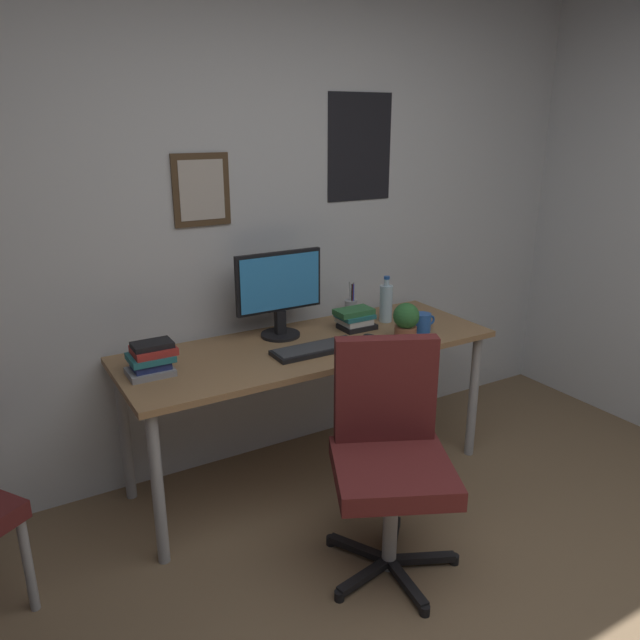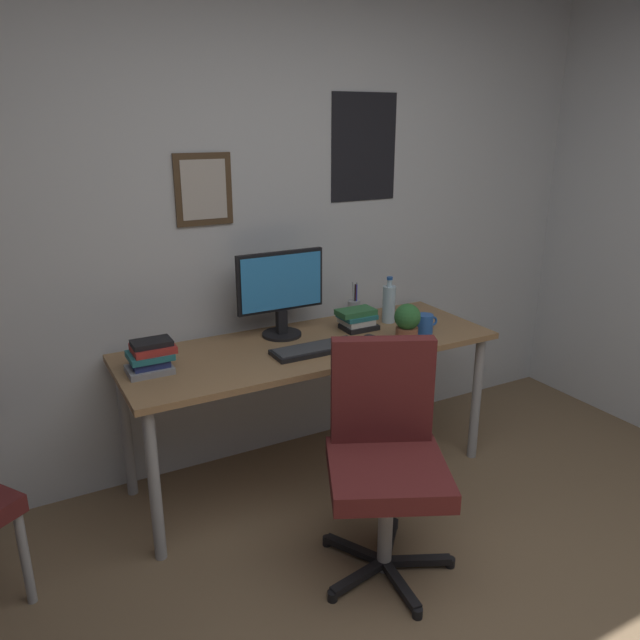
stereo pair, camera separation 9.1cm
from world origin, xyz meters
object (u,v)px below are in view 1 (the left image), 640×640
at_px(keyboard, 316,349).
at_px(water_bottle, 386,303).
at_px(potted_plant, 406,321).
at_px(coffee_mug_near, 423,323).
at_px(book_stack_right, 151,359).
at_px(book_stack_left, 355,319).
at_px(computer_mouse, 371,338).
at_px(monitor, 279,291).
at_px(pen_cup, 351,307).
at_px(office_chair, 389,446).

bearing_deg(keyboard, water_bottle, 20.15).
height_order(water_bottle, potted_plant, water_bottle).
bearing_deg(keyboard, coffee_mug_near, -3.05).
relative_size(potted_plant, book_stack_right, 0.93).
relative_size(water_bottle, book_stack_left, 1.25).
xyz_separation_m(computer_mouse, book_stack_right, (-1.05, 0.15, 0.05)).
xyz_separation_m(potted_plant, book_stack_right, (-1.20, 0.23, -0.04)).
relative_size(keyboard, coffee_mug_near, 3.38).
bearing_deg(monitor, potted_plant, -36.98).
relative_size(keyboard, water_bottle, 1.70).
distance_m(water_bottle, book_stack_right, 1.30).
distance_m(computer_mouse, book_stack_right, 1.06).
relative_size(book_stack_left, book_stack_right, 0.96).
height_order(pen_cup, book_stack_left, pen_cup).
bearing_deg(pen_cup, computer_mouse, -109.40).
distance_m(monitor, computer_mouse, 0.51).
xyz_separation_m(computer_mouse, water_bottle, (0.26, 0.23, 0.09)).
bearing_deg(computer_mouse, water_bottle, 41.39).
bearing_deg(potted_plant, water_bottle, 71.58).
bearing_deg(potted_plant, book_stack_left, 110.74).
bearing_deg(coffee_mug_near, keyboard, 176.95).
distance_m(office_chair, potted_plant, 0.76).
height_order(coffee_mug_near, book_stack_left, book_stack_left).
xyz_separation_m(water_bottle, pen_cup, (-0.12, 0.16, -0.05)).
bearing_deg(potted_plant, coffee_mug_near, 21.65).
bearing_deg(water_bottle, office_chair, -124.96).
distance_m(pen_cup, book_stack_left, 0.20).
bearing_deg(office_chair, book_stack_left, 65.87).
bearing_deg(coffee_mug_near, computer_mouse, 178.01).
bearing_deg(book_stack_left, book_stack_right, -176.74).
height_order(office_chair, monitor, monitor).
distance_m(pen_cup, book_stack_right, 1.21).
distance_m(computer_mouse, book_stack_left, 0.22).
bearing_deg(pen_cup, water_bottle, -53.77).
height_order(office_chair, pen_cup, office_chair).
bearing_deg(office_chair, monitor, 92.40).
bearing_deg(water_bottle, monitor, 172.64).
bearing_deg(book_stack_right, potted_plant, -10.66).
relative_size(monitor, book_stack_left, 2.28).
relative_size(keyboard, book_stack_left, 2.13).
xyz_separation_m(pen_cup, book_stack_right, (-1.18, -0.24, 0.01)).
height_order(keyboard, coffee_mug_near, coffee_mug_near).
xyz_separation_m(keyboard, potted_plant, (0.46, -0.10, 0.09)).
bearing_deg(coffee_mug_near, pen_cup, 114.34).
bearing_deg(office_chair, potted_plant, 47.51).
height_order(computer_mouse, book_stack_right, book_stack_right).
distance_m(computer_mouse, water_bottle, 0.35).
bearing_deg(potted_plant, keyboard, 167.97).
bearing_deg(monitor, water_bottle, -7.36).
relative_size(computer_mouse, book_stack_left, 0.55).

